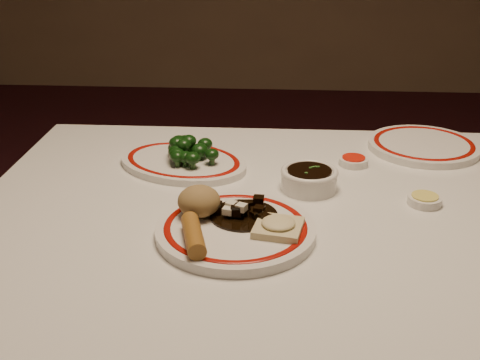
% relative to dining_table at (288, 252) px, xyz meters
% --- Properties ---
extents(dining_table, '(1.20, 0.90, 0.75)m').
position_rel_dining_table_xyz_m(dining_table, '(0.00, 0.00, 0.00)').
color(dining_table, white).
rests_on(dining_table, ground).
extents(main_plate, '(0.36, 0.36, 0.02)m').
position_rel_dining_table_xyz_m(main_plate, '(-0.09, -0.10, 0.10)').
color(main_plate, silver).
rests_on(main_plate, dining_table).
extents(rice_mound, '(0.08, 0.08, 0.05)m').
position_rel_dining_table_xyz_m(rice_mound, '(-0.16, -0.07, 0.14)').
color(rice_mound, olive).
rests_on(rice_mound, main_plate).
extents(spring_roll, '(0.06, 0.11, 0.03)m').
position_rel_dining_table_xyz_m(spring_roll, '(-0.16, -0.17, 0.12)').
color(spring_roll, '#986525').
rests_on(spring_roll, main_plate).
extents(fried_wonton, '(0.09, 0.09, 0.02)m').
position_rel_dining_table_xyz_m(fried_wonton, '(-0.02, -0.12, 0.12)').
color(fried_wonton, beige).
rests_on(fried_wonton, main_plate).
extents(stirfry_heap, '(0.12, 0.12, 0.03)m').
position_rel_dining_table_xyz_m(stirfry_heap, '(-0.08, -0.07, 0.12)').
color(stirfry_heap, black).
rests_on(stirfry_heap, main_plate).
extents(broccoli_plate, '(0.35, 0.33, 0.02)m').
position_rel_dining_table_xyz_m(broccoli_plate, '(-0.23, 0.19, 0.10)').
color(broccoli_plate, silver).
rests_on(broccoli_plate, dining_table).
extents(broccoli_pile, '(0.12, 0.12, 0.05)m').
position_rel_dining_table_xyz_m(broccoli_pile, '(-0.22, 0.19, 0.13)').
color(broccoli_pile, '#23471C').
rests_on(broccoli_pile, broccoli_plate).
extents(soy_bowl, '(0.11, 0.11, 0.04)m').
position_rel_dining_table_xyz_m(soy_bowl, '(0.04, 0.09, 0.11)').
color(soy_bowl, silver).
rests_on(soy_bowl, dining_table).
extents(sweet_sour_dish, '(0.06, 0.06, 0.02)m').
position_rel_dining_table_xyz_m(sweet_sour_dish, '(0.14, 0.22, 0.10)').
color(sweet_sour_dish, silver).
rests_on(sweet_sour_dish, dining_table).
extents(mustard_dish, '(0.06, 0.06, 0.02)m').
position_rel_dining_table_xyz_m(mustard_dish, '(0.26, 0.04, 0.10)').
color(mustard_dish, silver).
rests_on(mustard_dish, dining_table).
extents(far_plate, '(0.29, 0.29, 0.02)m').
position_rel_dining_table_xyz_m(far_plate, '(0.32, 0.33, 0.10)').
color(far_plate, silver).
rests_on(far_plate, dining_table).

